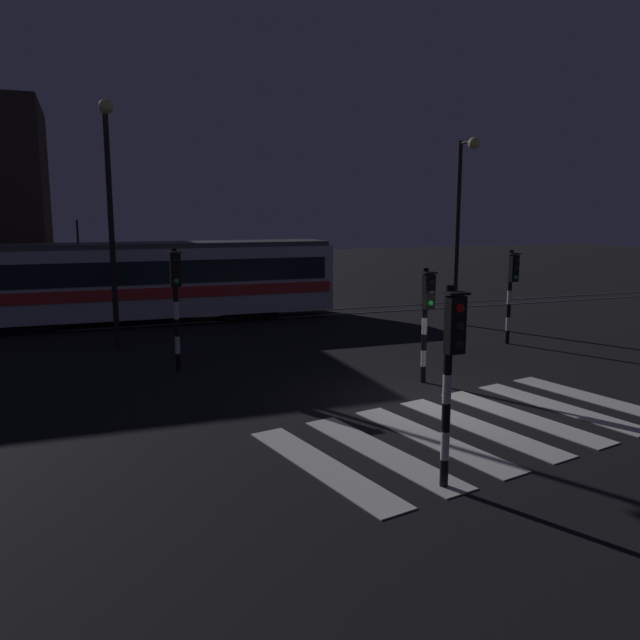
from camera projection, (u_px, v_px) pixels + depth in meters
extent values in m
plane|color=black|center=(431.00, 402.00, 15.00)|extent=(120.00, 120.00, 0.00)
cube|color=#59595E|center=(277.00, 318.00, 26.85)|extent=(80.00, 0.12, 0.03)
cube|color=#59595E|center=(268.00, 313.00, 28.18)|extent=(80.00, 0.12, 0.03)
cube|color=silver|center=(322.00, 466.00, 11.16)|extent=(1.57, 4.33, 0.02)
cube|color=silver|center=(380.00, 452.00, 11.84)|extent=(1.57, 4.33, 0.02)
cube|color=silver|center=(432.00, 439.00, 12.52)|extent=(1.57, 4.33, 0.02)
cube|color=silver|center=(479.00, 427.00, 13.20)|extent=(1.57, 4.33, 0.02)
cube|color=silver|center=(520.00, 417.00, 13.88)|extent=(1.57, 4.33, 0.02)
cube|color=silver|center=(558.00, 407.00, 14.56)|extent=(1.57, 4.33, 0.02)
cube|color=silver|center=(593.00, 398.00, 15.24)|extent=(1.57, 4.33, 0.02)
cylinder|color=black|center=(178.00, 362.00, 17.92)|extent=(0.14, 0.14, 0.50)
cylinder|color=white|center=(178.00, 345.00, 17.84)|extent=(0.14, 0.14, 0.50)
cylinder|color=black|center=(177.00, 328.00, 17.75)|extent=(0.14, 0.14, 0.50)
cylinder|color=white|center=(176.00, 310.00, 17.67)|extent=(0.14, 0.14, 0.50)
cylinder|color=black|center=(175.00, 293.00, 17.59)|extent=(0.14, 0.14, 0.50)
cylinder|color=white|center=(175.00, 275.00, 17.51)|extent=(0.14, 0.14, 0.50)
cylinder|color=black|center=(174.00, 257.00, 17.42)|extent=(0.14, 0.14, 0.50)
cube|color=black|center=(175.00, 270.00, 17.32)|extent=(0.28, 0.20, 0.90)
sphere|color=black|center=(176.00, 260.00, 17.18)|extent=(0.14, 0.14, 0.14)
sphere|color=black|center=(176.00, 271.00, 17.22)|extent=(0.14, 0.14, 0.14)
sphere|color=green|center=(176.00, 281.00, 17.27)|extent=(0.14, 0.14, 0.14)
cube|color=black|center=(175.00, 252.00, 17.24)|extent=(0.36, 0.24, 0.04)
cylinder|color=black|center=(444.00, 473.00, 10.31)|extent=(0.14, 0.14, 0.47)
cylinder|color=white|center=(445.00, 445.00, 10.23)|extent=(0.14, 0.14, 0.47)
cylinder|color=black|center=(446.00, 417.00, 10.15)|extent=(0.14, 0.14, 0.47)
cylinder|color=white|center=(447.00, 389.00, 10.07)|extent=(0.14, 0.14, 0.47)
cylinder|color=black|center=(448.00, 360.00, 9.99)|extent=(0.14, 0.14, 0.47)
cylinder|color=white|center=(449.00, 330.00, 9.91)|extent=(0.14, 0.14, 0.47)
cylinder|color=black|center=(450.00, 300.00, 9.83)|extent=(0.14, 0.14, 0.47)
cube|color=black|center=(455.00, 325.00, 9.73)|extent=(0.28, 0.20, 0.90)
sphere|color=red|center=(460.00, 308.00, 9.58)|extent=(0.14, 0.14, 0.14)
sphere|color=black|center=(459.00, 326.00, 9.63)|extent=(0.14, 0.14, 0.14)
sphere|color=black|center=(458.00, 344.00, 9.68)|extent=(0.14, 0.14, 0.14)
cube|color=black|center=(456.00, 293.00, 9.65)|extent=(0.36, 0.24, 0.04)
cylinder|color=black|center=(423.00, 374.00, 16.70)|extent=(0.14, 0.14, 0.43)
cylinder|color=white|center=(424.00, 358.00, 16.62)|extent=(0.14, 0.14, 0.43)
cylinder|color=black|center=(424.00, 342.00, 16.55)|extent=(0.14, 0.14, 0.43)
cylinder|color=white|center=(424.00, 326.00, 16.48)|extent=(0.14, 0.14, 0.43)
cylinder|color=black|center=(425.00, 310.00, 16.41)|extent=(0.14, 0.14, 0.43)
cylinder|color=white|center=(425.00, 293.00, 16.33)|extent=(0.14, 0.14, 0.43)
cylinder|color=black|center=(426.00, 276.00, 16.26)|extent=(0.14, 0.14, 0.43)
cube|color=black|center=(429.00, 292.00, 16.17)|extent=(0.28, 0.20, 0.90)
sphere|color=black|center=(431.00, 281.00, 16.02)|extent=(0.14, 0.14, 0.14)
sphere|color=black|center=(431.00, 292.00, 16.07)|extent=(0.14, 0.14, 0.14)
sphere|color=green|center=(431.00, 303.00, 16.11)|extent=(0.14, 0.14, 0.14)
cube|color=black|center=(429.00, 273.00, 16.09)|extent=(0.36, 0.24, 0.04)
cylinder|color=black|center=(507.00, 337.00, 21.64)|extent=(0.14, 0.14, 0.46)
cylinder|color=white|center=(508.00, 324.00, 21.56)|extent=(0.14, 0.14, 0.46)
cylinder|color=black|center=(509.00, 311.00, 21.48)|extent=(0.14, 0.14, 0.46)
cylinder|color=white|center=(509.00, 297.00, 21.41)|extent=(0.14, 0.14, 0.46)
cylinder|color=black|center=(510.00, 284.00, 21.33)|extent=(0.14, 0.14, 0.46)
cylinder|color=white|center=(511.00, 270.00, 21.25)|extent=(0.14, 0.14, 0.46)
cylinder|color=black|center=(511.00, 257.00, 21.18)|extent=(0.14, 0.14, 0.46)
cube|color=black|center=(514.00, 268.00, 21.08)|extent=(0.28, 0.20, 0.90)
sphere|color=black|center=(516.00, 260.00, 20.93)|extent=(0.14, 0.14, 0.14)
sphere|color=black|center=(516.00, 269.00, 20.98)|extent=(0.14, 0.14, 0.14)
sphere|color=green|center=(516.00, 277.00, 21.03)|extent=(0.14, 0.14, 0.14)
cube|color=black|center=(515.00, 254.00, 21.00)|extent=(0.36, 0.24, 0.04)
cylinder|color=black|center=(457.00, 234.00, 24.90)|extent=(0.18, 0.18, 7.16)
cylinder|color=black|center=(467.00, 142.00, 23.90)|extent=(0.10, 0.90, 0.10)
sphere|color=#F9E08C|center=(474.00, 143.00, 23.50)|extent=(0.44, 0.44, 0.44)
cylinder|color=black|center=(111.00, 230.00, 20.30)|extent=(0.18, 0.18, 7.73)
cylinder|color=black|center=(105.00, 106.00, 19.25)|extent=(0.10, 0.90, 0.10)
sphere|color=#F9E08C|center=(106.00, 106.00, 18.85)|extent=(0.44, 0.44, 0.44)
cube|color=silver|center=(142.00, 282.00, 25.38)|extent=(15.49, 2.50, 2.70)
cube|color=red|center=(146.00, 294.00, 24.27)|extent=(15.18, 0.04, 0.44)
cube|color=red|center=(140.00, 287.00, 26.61)|extent=(15.18, 0.04, 0.44)
cube|color=black|center=(145.00, 273.00, 24.14)|extent=(14.71, 0.03, 0.90)
cube|color=#4C4C51|center=(141.00, 245.00, 25.14)|extent=(15.18, 2.30, 0.20)
cylinder|color=#262628|center=(78.00, 233.00, 24.26)|extent=(0.08, 0.08, 1.00)
cube|color=black|center=(247.00, 313.00, 27.10)|extent=(2.20, 2.00, 0.35)
cube|color=black|center=(29.00, 325.00, 24.18)|extent=(2.20, 2.00, 0.35)
sphere|color=#F9F2CC|center=(324.00, 284.00, 28.12)|extent=(0.24, 0.24, 0.24)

